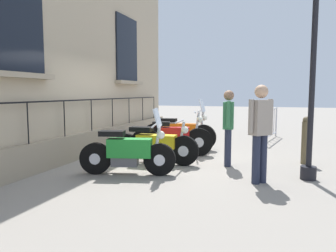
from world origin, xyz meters
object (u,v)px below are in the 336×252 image
Objects in this scene: motorcycle_yellow at (155,145)px; crowd_barrier at (270,123)px; lamppost at (315,22)px; bollard at (306,140)px; motorcycle_green at (129,153)px; motorcycle_red at (172,139)px; pedestrian_standing at (260,128)px; pedestrian_walking at (228,124)px; motorcycle_orange at (179,133)px.

crowd_barrier is (2.37, 4.59, 0.15)m from motorcycle_yellow.
lamppost is (3.12, -0.35, 2.38)m from motorcycle_yellow.
lamppost is at bearing -92.21° from bollard.
motorcycle_green is 3.93m from bollard.
crowd_barrier is at bearing 98.61° from lamppost.
motorcycle_red is 3.09m from bollard.
pedestrian_standing is at bearing -91.01° from crowd_barrier.
bollard reaches higher than motorcycle_yellow.
bollard is at bearing 64.95° from pedestrian_standing.
lamppost is 2.53m from pedestrian_walking.
bollard is at bearing -77.28° from crowd_barrier.
crowd_barrier is at bearing 102.72° from bollard.
bollard is at bearing 18.09° from motorcycle_yellow.
motorcycle_orange is at bearing 87.53° from motorcycle_green.
motorcycle_orange reaches higher than motorcycle_yellow.
crowd_barrier is at bearing 65.99° from motorcycle_green.
motorcycle_yellow is 1.16× the size of pedestrian_standing.
motorcycle_red is 1.89× the size of bollard.
lamppost is 5.48m from crowd_barrier.
crowd_barrier is 2.09× the size of bollard.
lamppost is at bearing -81.39° from crowd_barrier.
pedestrian_walking is at bearing -46.66° from motorcycle_orange.
crowd_barrier is at bearing 88.99° from pedestrian_standing.
lamppost is 2.66m from bollard.
pedestrian_standing is 1.40m from pedestrian_walking.
bollard is (3.32, 2.09, 0.10)m from motorcycle_green.
pedestrian_standing reaches higher than motorcycle_green.
pedestrian_standing is (-0.10, -5.48, 0.41)m from crowd_barrier.
crowd_barrier is (2.39, 2.61, 0.11)m from motorcycle_orange.
pedestrian_walking reaches higher than crowd_barrier.
pedestrian_walking is (-0.81, -4.28, 0.35)m from crowd_barrier.
motorcycle_red is 1.72m from pedestrian_walking.
lamppost reaches higher than bollard.
motorcycle_red is at bearing 85.19° from motorcycle_yellow.
crowd_barrier is (2.29, 3.57, 0.14)m from motorcycle_red.
pedestrian_walking is (1.57, 0.31, 0.50)m from motorcycle_yellow.
motorcycle_yellow is 3.94m from lamppost.
motorcycle_orange is at bearing 128.54° from pedestrian_standing.
motorcycle_orange is 0.95× the size of crowd_barrier.
pedestrian_walking is (-0.71, 1.20, -0.06)m from pedestrian_standing.
lamppost is (3.27, 0.70, 2.37)m from motorcycle_green.
motorcycle_orange is 2.35m from pedestrian_walking.
motorcycle_green is 0.46× the size of lamppost.
motorcycle_yellow is 1.03m from motorcycle_red.
pedestrian_walking reaches higher than motorcycle_yellow.
motorcycle_red reaches higher than motorcycle_yellow.
motorcycle_green is 1.74× the size of bollard.
pedestrian_standing is at bearing -147.77° from lamppost.
motorcycle_yellow is 1.89× the size of bollard.
pedestrian_walking is at bearing -100.68° from crowd_barrier.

